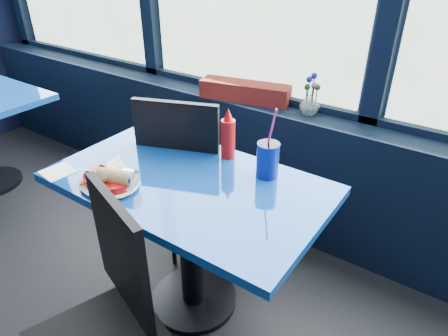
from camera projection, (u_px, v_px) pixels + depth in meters
window_sill at (238, 154)px, 2.67m from camera, size 5.00×0.26×0.80m
near_table at (190, 214)px, 1.82m from camera, size 1.20×0.70×0.75m
chair_near_front at (110, 312)px, 1.38m from camera, size 0.54×0.54×0.94m
chair_near_back at (200, 172)px, 2.13m from camera, size 0.58×0.58×0.99m
planter_box at (245, 91)px, 2.39m from camera, size 0.56×0.25×0.11m
flower_vase at (310, 102)px, 2.19m from camera, size 0.13×0.13×0.23m
food_basket at (109, 179)px, 1.67m from camera, size 0.26×0.26×0.09m
ketchup_bottle at (228, 136)px, 1.85m from camera, size 0.07×0.07×0.25m
soda_cup at (268, 159)px, 1.72m from camera, size 0.10×0.10×0.33m
napkin at (58, 172)px, 1.78m from camera, size 0.14×0.14×0.00m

